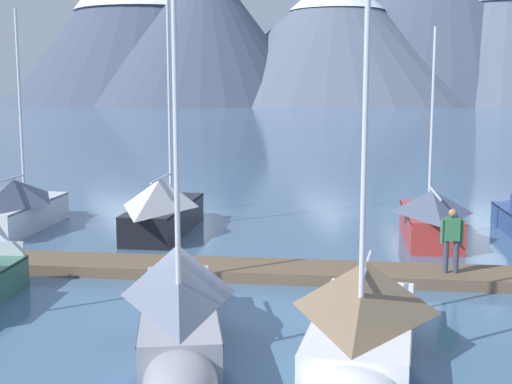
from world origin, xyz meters
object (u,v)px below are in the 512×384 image
Objects in this scene: sailboat_outer_slip at (429,215)px; sailboat_mid_dock_port at (165,206)px; sailboat_mid_dock_starboard at (179,304)px; sailboat_far_berth at (363,314)px; sailboat_nearest_berth at (21,204)px; person_on_dock at (452,237)px.

sailboat_mid_dock_port is at bearing -177.00° from sailboat_outer_slip.
sailboat_mid_dock_port is 11.32m from sailboat_mid_dock_starboard.
sailboat_far_berth is (7.15, -10.48, -0.11)m from sailboat_mid_dock_port.
sailboat_mid_dock_starboard reaches higher than sailboat_nearest_berth.
sailboat_nearest_berth is at bearing -176.17° from sailboat_mid_dock_port.
sailboat_outer_slip is (14.36, 0.83, -0.07)m from sailboat_nearest_berth.
sailboat_nearest_berth is at bearing 162.02° from person_on_dock.
sailboat_outer_slip is (5.48, 11.21, -0.10)m from sailboat_mid_dock_starboard.
sailboat_nearest_berth is 15.30m from person_on_dock.
sailboat_mid_dock_port is at bearing 124.29° from sailboat_far_berth.
sailboat_far_berth reaches higher than sailboat_mid_dock_port.
person_on_dock is at bearing -88.11° from sailboat_outer_slip.
sailboat_mid_dock_starboard is 12.48m from sailboat_outer_slip.
sailboat_nearest_berth is at bearing -176.70° from sailboat_outer_slip.
sailboat_mid_dock_starboard is 5.36× the size of person_on_dock.
sailboat_mid_dock_starboard is 8.01m from person_on_dock.
sailboat_far_berth reaches higher than sailboat_mid_dock_starboard.
sailboat_nearest_berth is 14.39m from sailboat_outer_slip.
sailboat_outer_slip is (9.09, 0.48, -0.12)m from sailboat_mid_dock_port.
sailboat_mid_dock_starboard reaches higher than sailboat_mid_dock_port.
sailboat_outer_slip is at bearing 63.93° from sailboat_mid_dock_starboard.
sailboat_nearest_berth is 16.03m from sailboat_far_berth.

